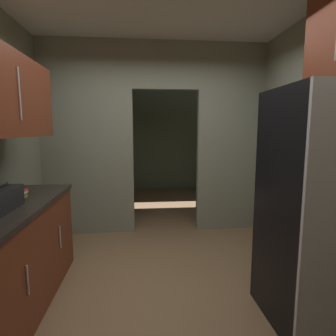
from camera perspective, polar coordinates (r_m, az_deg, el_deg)
The scene contains 6 objects.
ground at distance 2.78m, azimuth -0.58°, elevation -25.22°, with size 20.00×20.00×0.00m, color brown.
kitchen_partition at distance 4.07m, azimuth -3.33°, elevation 7.30°, with size 3.24×0.12×2.76m.
adjoining_room_shell at distance 6.12m, azimuth -3.61°, elevation 6.59°, with size 3.24×3.09×2.76m.
refrigerator at distance 2.45m, azimuth 29.64°, elevation -7.46°, with size 0.80×0.77×1.83m.
lower_cabinet_run at distance 2.74m, azimuth -30.11°, elevation -16.03°, with size 0.63×1.76×0.91m.
book_stack at distance 2.75m, azimuth -28.71°, elevation -4.92°, with size 0.15×0.17×0.09m.
Camera 1 is at (-0.19, -2.32, 1.52)m, focal length 29.42 mm.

